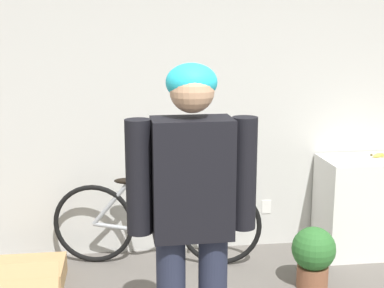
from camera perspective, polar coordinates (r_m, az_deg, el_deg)
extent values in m
cube|color=silver|center=(4.46, 1.35, 4.72)|extent=(8.00, 0.06, 2.60)
cube|color=white|center=(4.77, 7.95, -6.65)|extent=(0.08, 0.01, 0.12)
cube|color=white|center=(4.83, 19.03, -6.20)|extent=(0.95, 0.48, 0.83)
cube|color=black|center=(2.73, 0.00, -3.67)|extent=(0.41, 0.24, 0.62)
cylinder|color=black|center=(2.70, -5.70, -3.54)|extent=(0.13, 0.13, 0.59)
cylinder|color=black|center=(2.77, 5.56, -3.14)|extent=(0.13, 0.13, 0.59)
sphere|color=tan|center=(2.64, 0.00, 5.72)|extent=(0.22, 0.22, 0.22)
ellipsoid|color=#23B7CC|center=(2.65, -0.05, 6.61)|extent=(0.26, 0.24, 0.19)
torus|color=black|center=(4.46, -10.45, -8.38)|extent=(0.66, 0.15, 0.66)
torus|color=black|center=(4.35, 3.07, -8.73)|extent=(0.66, 0.15, 0.66)
cylinder|color=#999EA3|center=(4.43, -7.94, -8.78)|extent=(0.40, 0.10, 0.08)
cylinder|color=#999EA3|center=(4.37, -8.68, -6.33)|extent=(0.32, 0.09, 0.37)
cylinder|color=#999EA3|center=(4.34, -6.12, -6.72)|extent=(0.14, 0.06, 0.40)
cylinder|color=#999EA3|center=(4.31, -2.02, -6.91)|extent=(0.54, 0.13, 0.41)
cylinder|color=#999EA3|center=(4.26, -2.74, -4.38)|extent=(0.62, 0.14, 0.05)
cylinder|color=#999EA3|center=(4.29, 2.26, -6.66)|extent=(0.16, 0.06, 0.34)
cylinder|color=#999EA3|center=(4.23, 1.72, -4.16)|extent=(0.07, 0.05, 0.08)
cylinder|color=#999EA3|center=(4.22, 1.99, -3.77)|extent=(0.10, 0.46, 0.02)
ellipsoid|color=black|center=(4.29, -6.87, -3.94)|extent=(0.23, 0.12, 0.05)
ellipsoid|color=#EAD64C|center=(4.74, 19.28, -1.12)|extent=(0.15, 0.10, 0.04)
sphere|color=brown|center=(4.72, 18.60, -1.11)|extent=(0.02, 0.02, 0.02)
cube|color=tan|center=(4.28, -17.11, -13.24)|extent=(0.53, 0.44, 0.16)
cube|color=tan|center=(4.06, -17.69, -13.69)|extent=(0.51, 0.16, 0.20)
cylinder|color=brown|center=(4.18, 12.70, -13.63)|extent=(0.23, 0.23, 0.17)
sphere|color=#2D6B2D|center=(4.09, 12.85, -10.83)|extent=(0.32, 0.32, 0.32)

